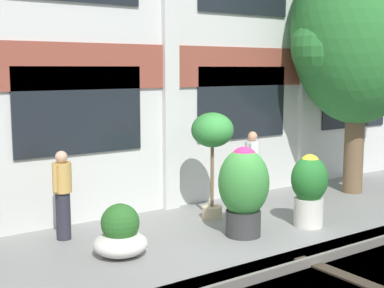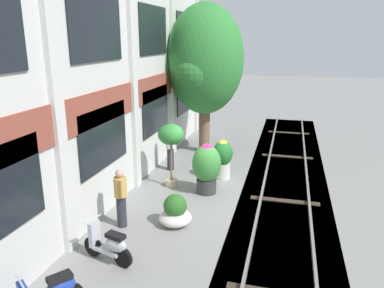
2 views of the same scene
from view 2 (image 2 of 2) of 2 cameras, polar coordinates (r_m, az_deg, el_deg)
The scene contains 11 objects.
ground_plane at distance 12.33m, azimuth 3.39°, elevation -7.54°, with size 80.00×80.00×0.00m, color gray.
apartment_facade at distance 12.31m, azimuth -10.19°, elevation 9.15°, with size 16.88×0.64×7.01m.
rail_tracks at distance 12.19m, azimuth 13.88°, elevation -8.99°, with size 24.52×2.80×0.43m.
broadleaf_tree at distance 16.05m, azimuth 1.99°, elevation 12.34°, with size 3.40×3.24×6.30m.
potted_plant_tall_urn at distance 12.38m, azimuth -3.23°, elevation 0.87°, with size 0.86×0.86×2.18m.
potted_plant_glazed_jar at distance 13.40m, azimuth 4.69°, elevation -2.00°, with size 0.71×0.71×1.42m.
potted_plant_wide_bowl at distance 10.26m, azimuth -2.57°, elevation -10.39°, with size 0.90×0.90×0.88m.
potted_plant_fluted_column at distance 12.06m, azimuth 2.24°, elevation -3.32°, with size 0.93×0.93×1.66m.
scooter_second_parked at distance 8.87m, azimuth -12.50°, elevation -14.77°, with size 0.63×1.35×0.98m.
resident_by_doorway at distance 14.19m, azimuth -3.32°, elevation -0.57°, with size 0.39×0.41×1.64m.
resident_watching_tracks at distance 10.15m, azimuth -10.80°, elevation -7.84°, with size 0.44×0.35×1.62m.
Camera 2 is at (-11.10, -2.18, 4.91)m, focal length 35.00 mm.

